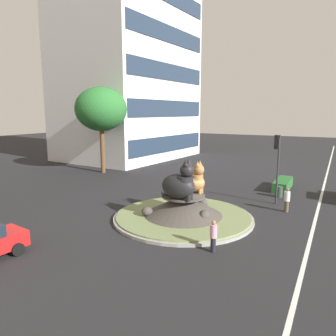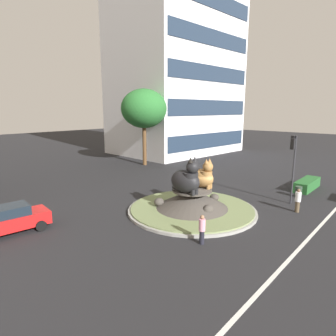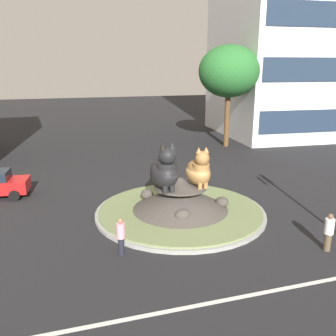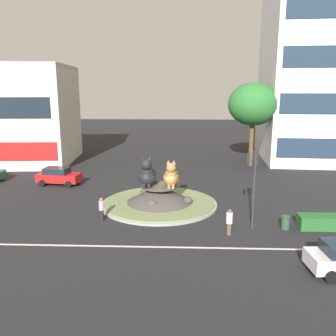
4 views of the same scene
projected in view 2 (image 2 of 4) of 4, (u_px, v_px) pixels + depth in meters
The scene contains 13 objects.
ground_plane at pixel (192, 211), 20.82m from camera, with size 160.00×160.00×0.00m, color black.
lane_centreline at pixel (304, 243), 15.80m from camera, with size 112.00×0.20×0.01m, color silver.
roundabout_island at pixel (192, 202), 20.69m from camera, with size 9.18×9.18×1.60m.
cat_statue_black at pixel (187, 180), 19.49m from camera, with size 1.64×2.59×2.54m.
cat_statue_tabby at pixel (203, 177), 20.88m from camera, with size 1.34×2.16×2.18m.
traffic_light_mast at pixel (293, 155), 21.68m from camera, with size 0.78×0.47×5.28m.
office_tower at pixel (176, 45), 46.63m from camera, with size 20.28×16.00×34.73m.
clipped_hedge_strip at pixel (307, 185), 26.33m from camera, with size 4.11×1.20×0.90m, color #235B28.
broadleaf_tree_behind_island at pixel (144, 109), 36.63m from camera, with size 5.82×5.82×9.77m.
pedestrian_pink_shirt at pixel (202, 229), 15.53m from camera, with size 0.36×0.36×1.66m.
pedestrian_white_shirt at pixel (298, 200), 20.40m from camera, with size 0.40×0.40×1.71m.
hatchback_near_shophouse at pixel (11, 219), 16.97m from camera, with size 4.20×2.34×1.66m.
litter_bin at pixel (298, 192), 24.05m from camera, with size 0.56×0.56×0.90m.
Camera 2 is at (-15.95, -11.82, 7.20)m, focal length 30.79 mm.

